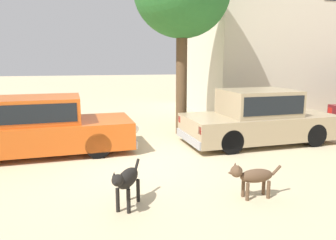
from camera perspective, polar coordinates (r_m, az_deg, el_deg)
The scene contains 5 objects.
ground_plane at distance 7.49m, azimuth -5.58°, elevation -7.30°, with size 80.00×80.00×0.00m, color #CCB78E.
parked_sedan_nearest at distance 8.51m, azimuth -21.70°, elevation -0.98°, with size 4.69×2.05×1.41m.
parked_sedan_second at distance 9.32m, azimuth 15.51°, elevation 0.52°, with size 4.36×2.07×1.47m.
stray_dog_spotted at distance 5.16m, azimuth -7.25°, elevation -10.35°, with size 0.54×0.96×0.70m.
stray_dog_tan at distance 5.67m, azimuth 14.49°, elevation -9.47°, with size 0.98×0.22×0.62m.
Camera 1 is at (-0.81, -7.08, 2.31)m, focal length 34.81 mm.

